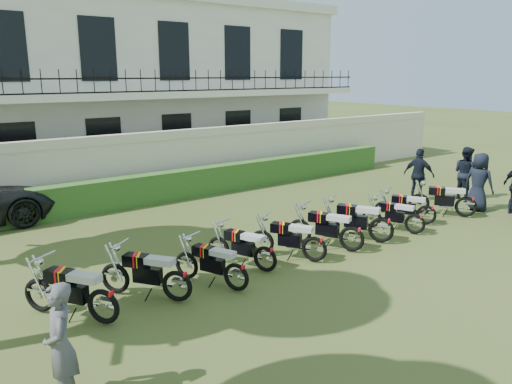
# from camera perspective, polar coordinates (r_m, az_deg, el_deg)

# --- Properties ---
(ground) EXTENTS (100.00, 100.00, 0.00)m
(ground) POSITION_cam_1_polar(r_m,az_deg,el_deg) (12.06, 7.84, -7.42)
(ground) COLOR #3D4A1D
(ground) RESTS_ON ground
(perimeter_wall) EXTENTS (30.00, 0.35, 2.30)m
(perimeter_wall) POSITION_cam_1_polar(r_m,az_deg,el_deg) (18.11, -10.12, 3.35)
(perimeter_wall) COLOR beige
(perimeter_wall) RESTS_ON ground
(hedge) EXTENTS (18.00, 0.60, 1.00)m
(hedge) POSITION_cam_1_polar(r_m,az_deg,el_deg) (18.02, -6.05, 1.26)
(hedge) COLOR #274D1B
(hedge) RESTS_ON ground
(building) EXTENTS (20.40, 9.60, 7.40)m
(building) POSITION_cam_1_polar(r_m,az_deg,el_deg) (23.33, -17.19, 11.45)
(building) COLOR white
(building) RESTS_ON ground
(motorcycle_0) EXTENTS (1.20, 1.73, 1.10)m
(motorcycle_0) POSITION_cam_1_polar(r_m,az_deg,el_deg) (9.13, -17.11, -11.51)
(motorcycle_0) COLOR black
(motorcycle_0) RESTS_ON ground
(motorcycle_1) EXTENTS (1.24, 1.62, 1.06)m
(motorcycle_1) POSITION_cam_1_polar(r_m,az_deg,el_deg) (9.66, -9.02, -9.74)
(motorcycle_1) COLOR black
(motorcycle_1) RESTS_ON ground
(motorcycle_2) EXTENTS (0.84, 1.72, 1.00)m
(motorcycle_2) POSITION_cam_1_polar(r_m,az_deg,el_deg) (10.01, -2.27, -8.92)
(motorcycle_2) COLOR black
(motorcycle_2) RESTS_ON ground
(motorcycle_3) EXTENTS (0.82, 1.73, 1.00)m
(motorcycle_3) POSITION_cam_1_polar(r_m,az_deg,el_deg) (10.93, 1.08, -6.95)
(motorcycle_3) COLOR black
(motorcycle_3) RESTS_ON ground
(motorcycle_4) EXTENTS (1.05, 1.67, 1.03)m
(motorcycle_4) POSITION_cam_1_polar(r_m,az_deg,el_deg) (11.57, 6.72, -5.80)
(motorcycle_4) COLOR black
(motorcycle_4) RESTS_ON ground
(motorcycle_5) EXTENTS (0.99, 1.83, 1.08)m
(motorcycle_5) POSITION_cam_1_polar(r_m,az_deg,el_deg) (12.34, 10.92, -4.59)
(motorcycle_5) COLOR black
(motorcycle_5) RESTS_ON ground
(motorcycle_6) EXTENTS (1.13, 1.83, 1.13)m
(motorcycle_6) POSITION_cam_1_polar(r_m,az_deg,el_deg) (13.14, 14.15, -3.57)
(motorcycle_6) COLOR black
(motorcycle_6) RESTS_ON ground
(motorcycle_7) EXTENTS (0.81, 1.65, 0.96)m
(motorcycle_7) POSITION_cam_1_polar(r_m,az_deg,el_deg) (14.13, 17.74, -2.95)
(motorcycle_7) COLOR black
(motorcycle_7) RESTS_ON ground
(motorcycle_8) EXTENTS (0.97, 1.58, 0.97)m
(motorcycle_8) POSITION_cam_1_polar(r_m,az_deg,el_deg) (15.11, 18.93, -1.97)
(motorcycle_8) COLOR black
(motorcycle_8) RESTS_ON ground
(motorcycle_9) EXTENTS (1.24, 1.66, 1.08)m
(motorcycle_9) POSITION_cam_1_polar(r_m,az_deg,el_deg) (16.31, 22.91, -1.03)
(motorcycle_9) COLOR black
(motorcycle_9) RESTS_ON ground
(inspector) EXTENTS (0.54, 0.70, 1.70)m
(inspector) POSITION_cam_1_polar(r_m,az_deg,el_deg) (7.16, -21.45, -16.03)
(inspector) COLOR #57585C
(inspector) RESTS_ON ground
(officer_3) EXTENTS (0.68, 0.96, 1.86)m
(officer_3) POSITION_cam_1_polar(r_m,az_deg,el_deg) (17.22, 24.12, 1.05)
(officer_3) COLOR black
(officer_3) RESTS_ON ground
(officer_4) EXTENTS (0.87, 1.02, 1.83)m
(officer_4) POSITION_cam_1_polar(r_m,az_deg,el_deg) (18.69, 22.83, 2.02)
(officer_4) COLOR black
(officer_4) RESTS_ON ground
(officer_5) EXTENTS (0.70, 1.13, 1.80)m
(officer_5) POSITION_cam_1_polar(r_m,az_deg,el_deg) (17.89, 18.12, 1.89)
(officer_5) COLOR black
(officer_5) RESTS_ON ground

